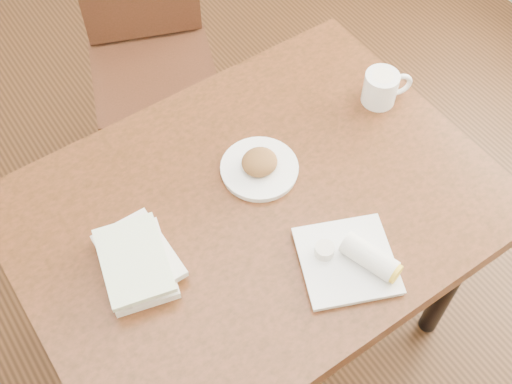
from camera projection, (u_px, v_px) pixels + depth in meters
ground at (256, 325)px, 2.20m from camera, size 4.00×5.00×0.01m
table at (256, 221)px, 1.65m from camera, size 1.17×0.87×0.75m
chair_far at (148, 44)px, 2.20m from camera, size 0.54×0.54×0.95m
plate_scone at (259, 166)px, 1.62m from camera, size 0.20×0.20×0.06m
coffee_mug at (382, 87)px, 1.74m from camera, size 0.14×0.09×0.09m
plate_burrito at (354, 260)px, 1.47m from camera, size 0.28×0.28×0.07m
book_stack at (137, 261)px, 1.46m from camera, size 0.20×0.25×0.06m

